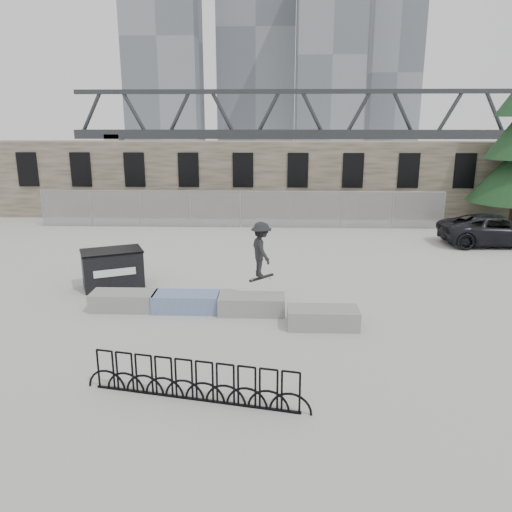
% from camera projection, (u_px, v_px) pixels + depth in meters
% --- Properties ---
extents(ground, '(120.00, 120.00, 0.00)m').
position_uv_depth(ground, '(215.00, 310.00, 15.44)').
color(ground, '#B8B8B3').
rests_on(ground, ground).
extents(stone_wall, '(36.00, 2.58, 4.50)m').
position_uv_depth(stone_wall, '(244.00, 179.00, 30.52)').
color(stone_wall, brown).
rests_on(stone_wall, ground).
extents(chainlink_fence, '(22.06, 0.06, 2.02)m').
position_uv_depth(chainlink_fence, '(241.00, 209.00, 27.23)').
color(chainlink_fence, gray).
rests_on(chainlink_fence, ground).
extents(planter_far_left, '(2.00, 0.90, 0.55)m').
position_uv_depth(planter_far_left, '(124.00, 300.00, 15.42)').
color(planter_far_left, gray).
rests_on(planter_far_left, ground).
extents(planter_center_left, '(2.00, 0.90, 0.55)m').
position_uv_depth(planter_center_left, '(186.00, 301.00, 15.31)').
color(planter_center_left, '#395EAC').
rests_on(planter_center_left, ground).
extents(planter_center_right, '(2.00, 0.90, 0.55)m').
position_uv_depth(planter_center_right, '(252.00, 304.00, 15.11)').
color(planter_center_right, gray).
rests_on(planter_center_right, ground).
extents(planter_offset, '(2.00, 0.90, 0.55)m').
position_uv_depth(planter_offset, '(323.00, 317.00, 14.07)').
color(planter_offset, gray).
rests_on(planter_offset, ground).
extents(dumpster, '(2.37, 1.97, 1.34)m').
position_uv_depth(dumpster, '(113.00, 268.00, 17.42)').
color(dumpster, black).
rests_on(dumpster, ground).
extents(bike_rack, '(4.85, 1.03, 0.90)m').
position_uv_depth(bike_rack, '(194.00, 381.00, 10.32)').
color(bike_rack, black).
rests_on(bike_rack, ground).
extents(skyline_towers, '(58.00, 28.00, 48.00)m').
position_uv_depth(skyline_towers, '(261.00, 44.00, 100.58)').
color(skyline_towers, slate).
rests_on(skyline_towers, ground).
extents(truss_bridge, '(70.00, 3.00, 9.80)m').
position_uv_depth(truss_bridge, '(335.00, 133.00, 67.10)').
color(truss_bridge, '#2D3033').
rests_on(truss_bridge, ground).
extents(suv, '(5.19, 2.45, 1.43)m').
position_uv_depth(suv, '(496.00, 230.00, 23.41)').
color(suv, black).
rests_on(suv, ground).
extents(skateboarder, '(1.00, 1.30, 1.92)m').
position_uv_depth(skateboarder, '(261.00, 250.00, 15.54)').
color(skateboarder, black).
rests_on(skateboarder, ground).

